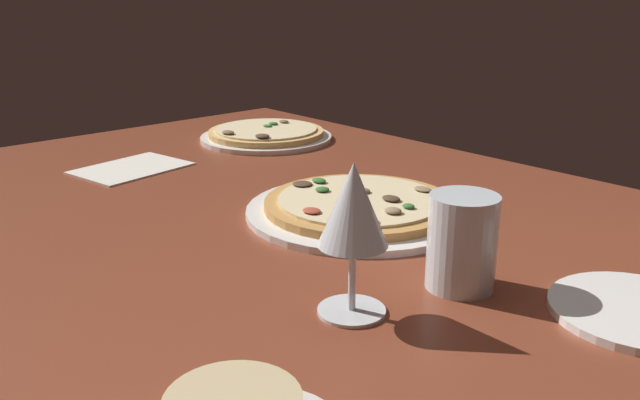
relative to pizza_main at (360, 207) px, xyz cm
name	(u,v)px	position (x,y,z in cm)	size (l,w,h in cm)	color
dining_table	(279,239)	(4.36, 11.89, -3.17)	(150.00, 110.00, 4.00)	brown
pizza_main	(360,207)	(0.00, 0.00, 0.00)	(33.57, 33.57, 3.38)	white
pizza_side	(266,135)	(48.12, -19.54, 0.03)	(28.35, 28.35, 3.36)	silver
wine_glass_far	(353,211)	(-21.18, 22.48, 9.98)	(7.15, 7.15, 16.15)	silver
water_glass	(462,247)	(-24.80, 9.11, 3.57)	(7.70, 7.70, 10.77)	silver
side_plate	(638,311)	(-41.23, 0.95, -0.72)	(17.85, 17.85, 0.90)	white
paper_menu	(131,168)	(45.82, 13.32, -1.02)	(13.71, 19.01, 0.30)	silver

